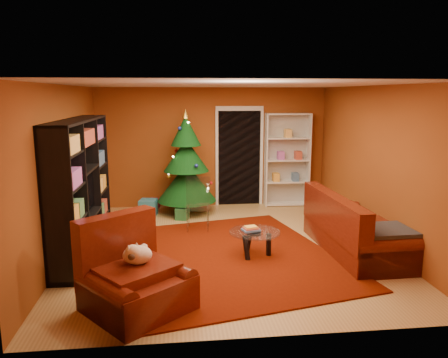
{
  "coord_description": "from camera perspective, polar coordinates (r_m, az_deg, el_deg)",
  "views": [
    {
      "loc": [
        -0.8,
        -6.77,
        2.46
      ],
      "look_at": [
        0.0,
        0.4,
        1.05
      ],
      "focal_mm": 35.0,
      "sensor_mm": 36.0,
      "label": 1
    }
  ],
  "objects": [
    {
      "name": "coffee_table",
      "position": [
        6.78,
        4.02,
        -8.41
      ],
      "size": [
        0.95,
        0.95,
        0.49
      ],
      "primitive_type": null,
      "rotation": [
        0.0,
        0.0,
        0.25
      ],
      "color": "gray",
      "rests_on": "rug"
    },
    {
      "name": "gift_box_teal",
      "position": [
        9.1,
        -9.87,
        -3.7
      ],
      "size": [
        0.39,
        0.39,
        0.33
      ],
      "primitive_type": "cube",
      "rotation": [
        0.0,
        0.0,
        -0.18
      ],
      "color": "teal",
      "rests_on": "floor"
    },
    {
      "name": "white_bookshelf",
      "position": [
        9.77,
        8.24,
        2.47
      ],
      "size": [
        0.99,
        0.39,
        2.1
      ],
      "primitive_type": null,
      "rotation": [
        0.0,
        0.0,
        -0.04
      ],
      "color": "white",
      "rests_on": "floor"
    },
    {
      "name": "gift_box_green",
      "position": [
        8.76,
        -5.46,
        -4.5
      ],
      "size": [
        0.3,
        0.3,
        0.24
      ],
      "primitive_type": "cube",
      "rotation": [
        0.0,
        0.0,
        -0.29
      ],
      "color": "#1F5E2E",
      "rests_on": "floor"
    },
    {
      "name": "dog",
      "position": [
        5.17,
        -11.25,
        -9.69
      ],
      "size": [
        0.5,
        0.49,
        0.28
      ],
      "primitive_type": null,
      "rotation": [
        0.0,
        0.0,
        0.69
      ],
      "color": "beige",
      "rests_on": "armchair"
    },
    {
      "name": "wall_right",
      "position": [
        7.63,
        19.55,
        1.67
      ],
      "size": [
        0.05,
        5.5,
        2.6
      ],
      "primitive_type": "cube",
      "color": "#914417",
      "rests_on": "ground"
    },
    {
      "name": "wall_back",
      "position": [
        9.65,
        -1.56,
        4.15
      ],
      "size": [
        5.0,
        0.05,
        2.6
      ],
      "primitive_type": "cube",
      "color": "#914417",
      "rests_on": "ground"
    },
    {
      "name": "armchair",
      "position": [
        5.18,
        -11.3,
        -12.17
      ],
      "size": [
        1.57,
        1.57,
        0.87
      ],
      "primitive_type": null,
      "rotation": [
        0.0,
        0.0,
        0.69
      ],
      "color": "#4C1208",
      "rests_on": "rug"
    },
    {
      "name": "media_unit",
      "position": [
        7.12,
        -18.18,
        -0.98
      ],
      "size": [
        0.45,
        2.73,
        2.09
      ],
      "primitive_type": null,
      "rotation": [
        0.0,
        0.0,
        -0.01
      ],
      "color": "black",
      "rests_on": "floor"
    },
    {
      "name": "ceiling",
      "position": [
        6.82,
        0.38,
        12.44
      ],
      "size": [
        5.0,
        5.5,
        0.05
      ],
      "primitive_type": "cube",
      "color": "silver",
      "rests_on": "wall_back"
    },
    {
      "name": "floor",
      "position": [
        7.26,
        0.35,
        -8.97
      ],
      "size": [
        5.0,
        5.5,
        0.05
      ],
      "primitive_type": "cube",
      "color": "#AE8448",
      "rests_on": "ground"
    },
    {
      "name": "wall_left",
      "position": [
        7.09,
        -20.36,
        0.93
      ],
      "size": [
        0.05,
        5.5,
        2.6
      ],
      "primitive_type": "cube",
      "color": "#914417",
      "rests_on": "ground"
    },
    {
      "name": "sofa",
      "position": [
        7.21,
        17.02,
        -5.45
      ],
      "size": [
        1.07,
        2.23,
        0.95
      ],
      "primitive_type": null,
      "rotation": [
        0.0,
        0.0,
        1.61
      ],
      "color": "#4C1208",
      "rests_on": "rug"
    },
    {
      "name": "acrylic_chair",
      "position": [
        7.96,
        -3.44,
        -3.7
      ],
      "size": [
        0.49,
        0.53,
        0.87
      ],
      "primitive_type": null,
      "rotation": [
        0.0,
        0.0,
        -0.09
      ],
      "color": "#66605B",
      "rests_on": "rug"
    },
    {
      "name": "gift_box_red",
      "position": [
        9.67,
        -9.15,
        -3.17
      ],
      "size": [
        0.27,
        0.27,
        0.22
      ],
      "primitive_type": "cube",
      "rotation": [
        0.0,
        0.0,
        -0.33
      ],
      "color": "maroon",
      "rests_on": "floor"
    },
    {
      "name": "rug",
      "position": [
        6.81,
        0.19,
        -10.04
      ],
      "size": [
        3.92,
        4.32,
        0.02
      ],
      "primitive_type": "cube",
      "rotation": [
        0.0,
        0.0,
        0.22
      ],
      "color": "#581101",
      "rests_on": "floor"
    },
    {
      "name": "doorway",
      "position": [
        9.71,
        2.0,
        2.7
      ],
      "size": [
        1.06,
        0.6,
        2.16
      ],
      "primitive_type": null,
      "color": "black",
      "rests_on": "floor"
    },
    {
      "name": "christmas_tree",
      "position": [
        9.04,
        -4.95,
        2.1
      ],
      "size": [
        1.34,
        1.34,
        2.19
      ],
      "primitive_type": null,
      "rotation": [
        0.0,
        0.0,
        -0.09
      ],
      "color": "black",
      "rests_on": "floor"
    }
  ]
}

